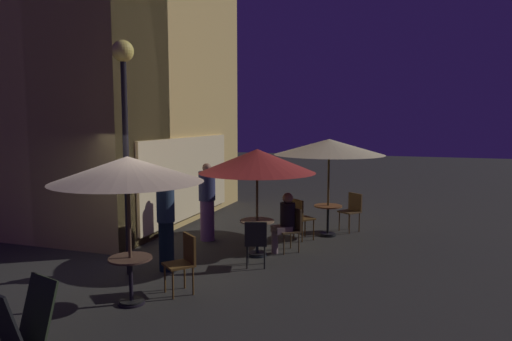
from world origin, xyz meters
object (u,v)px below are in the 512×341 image
(street_lamp_near_corner, at_px, (124,102))
(cafe_chair_4, at_px, (184,258))
(cafe_chair_0, at_px, (256,240))
(cafe_chair_3, at_px, (301,215))
(cafe_table_1, at_px, (328,215))
(patio_umbrella_0, at_px, (257,161))
(patio_umbrella_2, at_px, (128,170))
(menu_sandwich_board, at_px, (22,321))
(cafe_chair_2, at_px, (352,208))
(patron_standing_1, at_px, (166,225))
(patron_standing_2, at_px, (207,202))
(patron_seated_0, at_px, (285,219))
(cafe_chair_1, at_px, (292,226))
(patio_umbrella_1, at_px, (329,147))
(cafe_table_2, at_px, (131,272))
(cafe_table_0, at_px, (257,230))

(street_lamp_near_corner, bearing_deg, cafe_chair_4, -109.44)
(cafe_chair_0, relative_size, cafe_chair_3, 0.93)
(cafe_chair_3, bearing_deg, cafe_table_1, 0.00)
(patio_umbrella_0, distance_m, patio_umbrella_2, 3.13)
(menu_sandwich_board, bearing_deg, cafe_chair_2, -4.33)
(patron_standing_1, bearing_deg, patron_standing_2, 1.29)
(patio_umbrella_0, bearing_deg, patron_seated_0, -46.44)
(cafe_chair_2, xyz_separation_m, cafe_chair_4, (-5.05, 2.02, -0.01))
(cafe_chair_3, bearing_deg, cafe_chair_1, -138.55)
(patron_standing_2, bearing_deg, street_lamp_near_corner, 130.18)
(patron_seated_0, xyz_separation_m, patron_standing_2, (0.34, 1.94, 0.18))
(patio_umbrella_2, bearing_deg, patio_umbrella_0, -18.64)
(street_lamp_near_corner, height_order, cafe_chair_1, street_lamp_near_corner)
(menu_sandwich_board, height_order, patron_seated_0, patron_seated_0)
(patio_umbrella_2, distance_m, patron_standing_1, 1.97)
(patio_umbrella_1, height_order, cafe_chair_2, patio_umbrella_1)
(cafe_chair_2, xyz_separation_m, patron_standing_2, (-1.96, 3.04, 0.31))
(cafe_table_2, bearing_deg, cafe_chair_2, -24.16)
(cafe_table_2, bearing_deg, patron_seated_0, -23.30)
(cafe_chair_2, bearing_deg, cafe_chair_1, 12.43)
(cafe_table_2, bearing_deg, cafe_table_1, -22.32)
(cafe_chair_0, bearing_deg, patio_umbrella_1, -33.67)
(patron_standing_1, height_order, patron_standing_2, patron_standing_2)
(cafe_table_1, distance_m, patron_seated_0, 1.77)
(patio_umbrella_1, bearing_deg, cafe_table_0, 152.79)
(patio_umbrella_1, relative_size, cafe_chair_3, 2.72)
(patio_umbrella_0, distance_m, patio_umbrella_1, 2.36)
(menu_sandwich_board, distance_m, cafe_chair_3, 6.49)
(menu_sandwich_board, height_order, cafe_table_1, menu_sandwich_board)
(cafe_table_1, bearing_deg, street_lamp_near_corner, 143.65)
(menu_sandwich_board, distance_m, cafe_table_0, 4.92)
(cafe_table_1, height_order, cafe_chair_0, cafe_chair_0)
(cafe_chair_1, relative_size, patron_standing_1, 0.54)
(menu_sandwich_board, height_order, cafe_chair_3, cafe_chair_3)
(patio_umbrella_0, height_order, cafe_chair_3, patio_umbrella_0)
(menu_sandwich_board, bearing_deg, cafe_table_1, -2.55)
(cafe_table_0, distance_m, cafe_chair_0, 0.78)
(cafe_chair_2, bearing_deg, patio_umbrella_1, 0.00)
(street_lamp_near_corner, relative_size, cafe_chair_4, 4.36)
(patio_umbrella_0, bearing_deg, cafe_table_0, 0.00)
(cafe_chair_1, distance_m, patron_standing_2, 2.10)
(patio_umbrella_1, height_order, cafe_chair_3, patio_umbrella_1)
(patio_umbrella_2, bearing_deg, menu_sandwich_board, 171.82)
(street_lamp_near_corner, xyz_separation_m, patron_standing_2, (2.61, -0.33, -2.18))
(cafe_chair_4, relative_size, patron_seated_0, 0.75)
(patio_umbrella_2, bearing_deg, patron_seated_0, -23.30)
(cafe_chair_0, relative_size, cafe_chair_2, 0.94)
(patio_umbrella_1, height_order, patio_umbrella_2, patio_umbrella_1)
(patio_umbrella_0, relative_size, patron_seated_0, 1.88)
(cafe_table_1, height_order, cafe_chair_2, cafe_chair_2)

